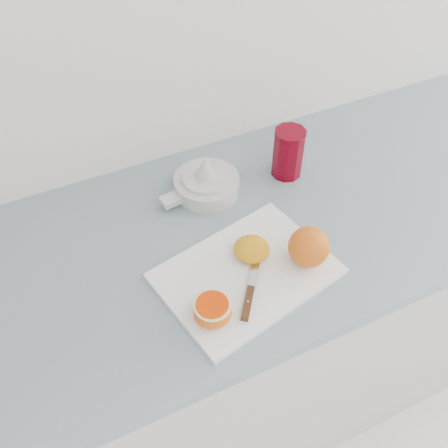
% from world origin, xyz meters
% --- Properties ---
extents(counter, '(2.34, 0.64, 0.89)m').
position_xyz_m(counter, '(-0.15, 1.70, 0.45)').
color(counter, silver).
rests_on(counter, ground).
extents(cutting_board, '(0.38, 0.31, 0.01)m').
position_xyz_m(cutting_board, '(-0.24, 1.57, 0.90)').
color(cutting_board, white).
rests_on(cutting_board, counter).
extents(whole_orange, '(0.08, 0.08, 0.08)m').
position_xyz_m(whole_orange, '(-0.12, 1.54, 0.94)').
color(whole_orange, orange).
rests_on(whole_orange, cutting_board).
extents(half_orange, '(0.07, 0.07, 0.05)m').
position_xyz_m(half_orange, '(-0.35, 1.50, 0.92)').
color(half_orange, orange).
rests_on(half_orange, cutting_board).
extents(squeezed_shell, '(0.08, 0.08, 0.03)m').
position_xyz_m(squeezed_shell, '(-0.21, 1.61, 0.92)').
color(squeezed_shell, orange).
rests_on(squeezed_shell, cutting_board).
extents(paring_knife, '(0.12, 0.15, 0.01)m').
position_xyz_m(paring_knife, '(-0.27, 1.51, 0.91)').
color(paring_knife, '#463116').
rests_on(paring_knife, cutting_board).
extents(citrus_juicer, '(0.20, 0.16, 0.10)m').
position_xyz_m(citrus_juicer, '(-0.21, 1.84, 0.92)').
color(citrus_juicer, white).
rests_on(citrus_juicer, counter).
extents(red_tumbler, '(0.08, 0.08, 0.13)m').
position_xyz_m(red_tumbler, '(-0.01, 1.81, 0.95)').
color(red_tumbler, '#6C0010').
rests_on(red_tumbler, counter).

